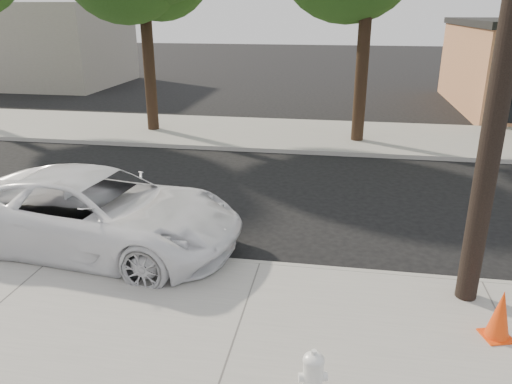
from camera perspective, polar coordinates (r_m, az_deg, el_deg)
ground at (r=11.54m, az=2.14°, el=-3.78°), size 120.00×120.00×0.00m
near_sidewalk at (r=7.81m, az=-2.23°, el=-16.07°), size 90.00×4.40×0.15m
far_sidewalk at (r=19.55m, az=5.49°, el=6.52°), size 90.00×5.00×0.15m
curb_near at (r=9.64m, az=0.47°, el=-8.41°), size 90.00×0.12×0.16m
building_far at (r=37.25m, az=-26.26°, el=14.93°), size 14.00×8.00×5.00m
police_cruiser at (r=10.60m, az=-17.70°, el=-2.21°), size 6.18×3.37×1.64m
fire_hydrant at (r=6.51m, az=6.52°, el=-20.34°), size 0.37×0.33×0.69m
traffic_cone at (r=8.24m, az=26.13°, el=-12.51°), size 0.50×0.50×0.78m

